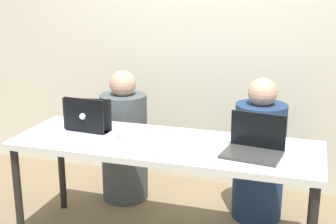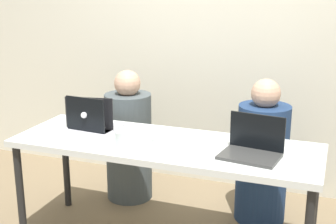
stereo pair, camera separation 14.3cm
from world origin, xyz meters
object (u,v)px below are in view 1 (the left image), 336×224
(laptop_back_left, at_px, (91,124))
(laptop_front_left, at_px, (84,129))
(laptop_front_right, at_px, (254,146))
(person_on_left, at_px, (124,143))
(person_on_right, at_px, (259,157))
(water_glass_left, at_px, (122,142))
(water_glass_center, at_px, (158,146))

(laptop_back_left, bearing_deg, laptop_front_left, 94.69)
(laptop_front_right, relative_size, laptop_front_left, 0.98)
(person_on_left, height_order, laptop_front_right, person_on_left)
(person_on_right, distance_m, laptop_back_left, 1.22)
(laptop_front_right, bearing_deg, laptop_back_left, -177.25)
(person_on_left, distance_m, person_on_right, 1.05)
(laptop_front_right, bearing_deg, person_on_right, 100.74)
(person_on_right, relative_size, water_glass_left, 9.68)
(person_on_left, relative_size, laptop_front_right, 2.90)
(person_on_right, relative_size, laptop_back_left, 3.39)
(laptop_front_right, xyz_separation_m, water_glass_center, (-0.54, -0.14, -0.01))
(person_on_left, bearing_deg, water_glass_left, 95.32)
(laptop_front_right, relative_size, laptop_back_left, 1.16)
(laptop_back_left, bearing_deg, laptop_front_right, 179.66)
(person_on_left, distance_m, laptop_front_right, 1.28)
(person_on_left, distance_m, laptop_front_left, 0.69)
(laptop_front_left, bearing_deg, laptop_back_left, 79.54)
(person_on_left, bearing_deg, water_glass_center, 108.12)
(laptop_front_right, distance_m, laptop_back_left, 1.09)
(laptop_front_right, bearing_deg, laptop_front_left, -172.22)
(laptop_front_right, distance_m, laptop_front_left, 1.09)
(laptop_front_left, distance_m, water_glass_center, 0.57)
(laptop_front_left, distance_m, water_glass_left, 0.37)
(person_on_left, distance_m, water_glass_left, 0.90)
(person_on_right, xyz_separation_m, water_glass_left, (-0.72, -0.79, 0.30))
(laptop_back_left, distance_m, water_glass_center, 0.60)
(laptop_front_right, height_order, water_glass_left, laptop_front_right)
(water_glass_left, bearing_deg, laptop_front_left, 153.67)
(person_on_right, relative_size, water_glass_center, 11.23)
(person_on_right, bearing_deg, water_glass_center, 41.20)
(person_on_left, bearing_deg, laptop_back_left, 71.71)
(laptop_front_left, bearing_deg, laptop_front_right, -10.47)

